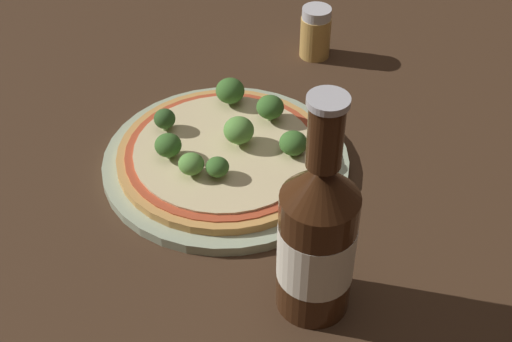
{
  "coord_description": "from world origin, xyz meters",
  "views": [
    {
      "loc": [
        0.53,
        -0.31,
        0.54
      ],
      "look_at": [
        0.07,
        -0.04,
        0.06
      ],
      "focal_mm": 50.0,
      "sensor_mm": 36.0,
      "label": 1
    }
  ],
  "objects": [
    {
      "name": "beer_bottle",
      "position": [
        0.19,
        -0.05,
        0.09
      ],
      "size": [
        0.07,
        0.07,
        0.24
      ],
      "color": "#381E0F",
      "rests_on": "ground_plane"
    },
    {
      "name": "broccoli_floret_3",
      "position": [
        -0.04,
        0.04,
        0.04
      ],
      "size": [
        0.03,
        0.03,
        0.03
      ],
      "color": "#7A9E5B",
      "rests_on": "pizza"
    },
    {
      "name": "broccoli_floret_7",
      "position": [
        -0.09,
        -0.07,
        0.04
      ],
      "size": [
        0.03,
        0.03,
        0.03
      ],
      "color": "#7A9E5B",
      "rests_on": "pizza"
    },
    {
      "name": "broccoli_floret_1",
      "position": [
        -0.0,
        -0.08,
        0.04
      ],
      "size": [
        0.03,
        0.03,
        0.03
      ],
      "color": "#7A9E5B",
      "rests_on": "pizza"
    },
    {
      "name": "plate",
      "position": [
        -0.02,
        -0.03,
        0.01
      ],
      "size": [
        0.28,
        0.28,
        0.01
      ],
      "color": "#A3B293",
      "rests_on": "ground_plane"
    },
    {
      "name": "broccoli_floret_2",
      "position": [
        -0.09,
        0.02,
        0.04
      ],
      "size": [
        0.03,
        0.03,
        0.03
      ],
      "color": "#7A9E5B",
      "rests_on": "pizza"
    },
    {
      "name": "broccoli_floret_6",
      "position": [
        0.02,
        -0.06,
        0.04
      ],
      "size": [
        0.03,
        0.03,
        0.02
      ],
      "color": "#7A9E5B",
      "rests_on": "pizza"
    },
    {
      "name": "broccoli_floret_5",
      "position": [
        -0.04,
        -0.09,
        0.04
      ],
      "size": [
        0.03,
        0.03,
        0.03
      ],
      "color": "#7A9E5B",
      "rests_on": "pizza"
    },
    {
      "name": "ground_plane",
      "position": [
        0.0,
        0.0,
        0.0
      ],
      "size": [
        3.0,
        3.0,
        0.0
      ],
      "primitive_type": "plane",
      "color": "#3D2819"
    },
    {
      "name": "pizza",
      "position": [
        -0.02,
        -0.03,
        0.02
      ],
      "size": [
        0.25,
        0.25,
        0.01
      ],
      "color": "tan",
      "rests_on": "plate"
    },
    {
      "name": "broccoli_floret_0",
      "position": [
        0.03,
        0.03,
        0.04
      ],
      "size": [
        0.03,
        0.03,
        0.03
      ],
      "color": "#7A9E5B",
      "rests_on": "pizza"
    },
    {
      "name": "pepper_shaker",
      "position": [
        -0.17,
        0.19,
        0.04
      ],
      "size": [
        0.04,
        0.04,
        0.07
      ],
      "color": "tan",
      "rests_on": "ground_plane"
    },
    {
      "name": "broccoli_floret_4",
      "position": [
        -0.02,
        -0.01,
        0.05
      ],
      "size": [
        0.03,
        0.03,
        0.03
      ],
      "color": "#7A9E5B",
      "rests_on": "pizza"
    }
  ]
}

